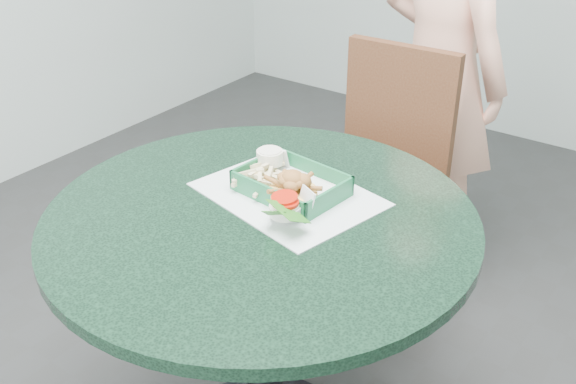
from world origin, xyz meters
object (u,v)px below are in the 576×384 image
Objects in this scene: diner_person at (439,72)px; food_basket at (291,194)px; sauce_ramekin at (266,165)px; crab_sandwich at (295,192)px; cafe_table at (262,281)px; dining_chair at (382,169)px.

diner_person reaches higher than food_basket.
diner_person is at bearing 89.13° from sauce_ramekin.
sauce_ramekin is at bearing 161.76° from food_basket.
crab_sandwich is 0.15m from sauce_ramekin.
diner_person is 6.42× the size of food_basket.
crab_sandwich is at bearing 114.49° from diner_person.
food_basket reaches higher than cafe_table.
diner_person is at bearing 86.69° from dining_chair.
cafe_table is 15.01× the size of sauce_ramekin.
food_basket is 3.64× the size of sauce_ramekin.
diner_person is 13.44× the size of crab_sandwich.
crab_sandwich is (0.12, -1.06, 0.03)m from diner_person.
sauce_ramekin is (-0.01, -0.62, 0.27)m from dining_chair.
sauce_ramekin is at bearing 107.05° from diner_person.
cafe_table is 0.29m from sauce_ramekin.
dining_chair is at bearing 98.27° from food_basket.
dining_chair is 3.88× the size of food_basket.
sauce_ramekin is at bearing 123.37° from cafe_table.
dining_chair reaches higher than crab_sandwich.
sauce_ramekin is (-0.02, -0.99, 0.03)m from diner_person.
dining_chair reaches higher than cafe_table.
cafe_table is at bearing -114.59° from crab_sandwich.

